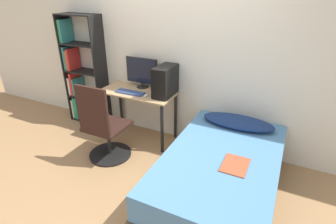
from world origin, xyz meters
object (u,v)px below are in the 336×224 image
(bookshelf, at_px, (80,74))
(pc_tower, at_px, (165,81))
(keyboard, at_px, (130,92))
(office_chair, at_px, (104,132))
(bed, at_px, (220,175))
(monitor, at_px, (142,72))

(bookshelf, height_order, pc_tower, bookshelf)
(keyboard, bearing_deg, office_chair, -95.27)
(bookshelf, distance_m, keyboard, 1.13)
(bed, xyz_separation_m, monitor, (-1.46, 0.85, 0.72))
(bed, bearing_deg, office_chair, 179.48)
(bookshelf, bearing_deg, office_chair, -36.60)
(bed, xyz_separation_m, keyboard, (-1.49, 0.57, 0.49))
(monitor, bearing_deg, office_chair, -95.79)
(office_chair, height_order, pc_tower, pc_tower)
(office_chair, bearing_deg, bookshelf, 143.40)
(monitor, distance_m, keyboard, 0.36)
(office_chair, height_order, monitor, monitor)
(bookshelf, distance_m, bed, 2.77)
(bookshelf, relative_size, monitor, 3.42)
(pc_tower, bearing_deg, office_chair, -126.80)
(bed, height_order, monitor, monitor)
(bed, relative_size, monitor, 3.74)
(bookshelf, xyz_separation_m, office_chair, (1.06, -0.78, -0.40))
(bookshelf, xyz_separation_m, keyboard, (1.11, -0.23, -0.04))
(bookshelf, bearing_deg, pc_tower, -2.84)
(office_chair, xyz_separation_m, bed, (1.54, -0.01, -0.14))
(office_chair, height_order, bed, office_chair)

